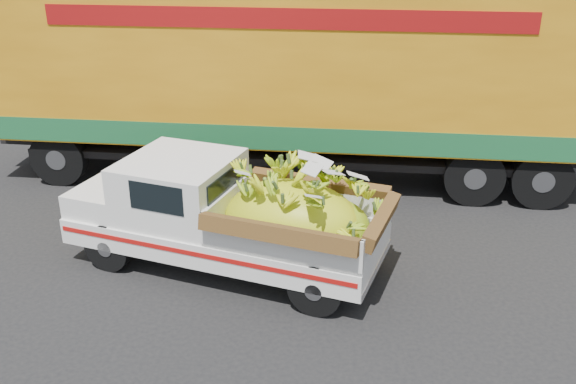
{
  "coord_description": "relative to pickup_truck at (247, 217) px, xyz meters",
  "views": [
    {
      "loc": [
        1.62,
        -8.37,
        4.99
      ],
      "look_at": [
        1.15,
        0.42,
        1.15
      ],
      "focal_mm": 40.0,
      "sensor_mm": 36.0,
      "label": 1
    }
  ],
  "objects": [
    {
      "name": "semi_trailer",
      "position": [
        0.49,
        3.87,
        1.24
      ],
      "size": [
        12.04,
        3.31,
        3.8
      ],
      "rotation": [
        0.0,
        0.0,
        -0.07
      ],
      "color": "black",
      "rests_on": "ground"
    },
    {
      "name": "ground",
      "position": [
        -0.57,
        -0.07,
        -0.89
      ],
      "size": [
        100.0,
        100.0,
        0.0
      ],
      "primitive_type": "plane",
      "color": "black",
      "rests_on": "ground"
    },
    {
      "name": "pickup_truck",
      "position": [
        0.0,
        0.0,
        0.0
      ],
      "size": [
        4.99,
        3.07,
        1.65
      ],
      "rotation": [
        0.0,
        0.0,
        -0.31
      ],
      "color": "black",
      "rests_on": "ground"
    },
    {
      "name": "sidewalk",
      "position": [
        -0.57,
        8.42,
        -0.82
      ],
      "size": [
        60.0,
        4.0,
        0.14
      ],
      "primitive_type": "cube",
      "color": "gray",
      "rests_on": "ground"
    },
    {
      "name": "curb",
      "position": [
        -0.57,
        6.32,
        -0.81
      ],
      "size": [
        60.0,
        0.25,
        0.15
      ],
      "primitive_type": "cube",
      "color": "gray",
      "rests_on": "ground"
    }
  ]
}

